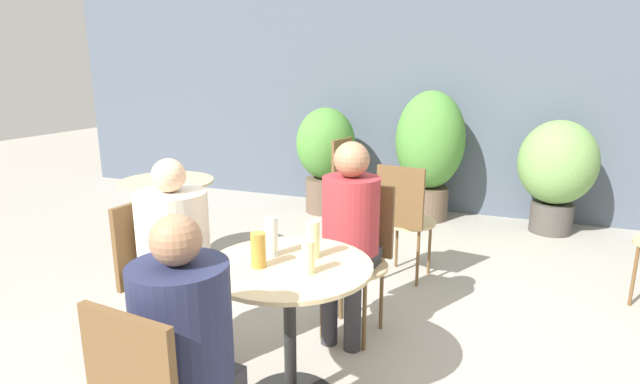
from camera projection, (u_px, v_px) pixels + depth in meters
storefront_wall at (446, 78)px, 5.45m from camera, size 10.00×0.06×3.00m
cafe_table_near at (289, 302)px, 2.35m from camera, size 0.78×0.78×0.74m
cafe_table_far at (168, 204)px, 4.05m from camera, size 0.75×0.75×0.74m
bistro_chair_0 at (359, 245)px, 3.08m from camera, size 0.43×0.44×0.92m
bistro_chair_1 at (157, 268)px, 2.73m from camera, size 0.44×0.43×0.92m
bistro_chair_5 at (350, 176)px, 5.04m from camera, size 0.45×0.43×0.92m
bistro_chair_6 at (404, 213)px, 3.76m from camera, size 0.43×0.45×0.92m
seated_person_0 at (350, 225)px, 2.90m from camera, size 0.34×0.36×1.21m
seated_person_1 at (177, 248)px, 2.62m from camera, size 0.40×0.37×1.17m
seated_person_2 at (187, 343)px, 1.72m from camera, size 0.34×0.36×1.16m
beer_glass_0 at (312, 239)px, 2.37m from camera, size 0.07×0.07×0.18m
beer_glass_1 at (271, 237)px, 2.38m from camera, size 0.07×0.07×0.19m
beer_glass_2 at (258, 250)px, 2.25m from camera, size 0.07×0.07×0.16m
beer_glass_3 at (308, 257)px, 2.19m from camera, size 0.06×0.06×0.15m
potted_plant_0 at (326, 153)px, 5.61m from camera, size 0.66×0.66×1.19m
potted_plant_1 at (430, 147)px, 5.31m from camera, size 0.73×0.73×1.39m
potted_plant_2 at (557, 168)px, 4.89m from camera, size 0.74×0.74×1.13m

